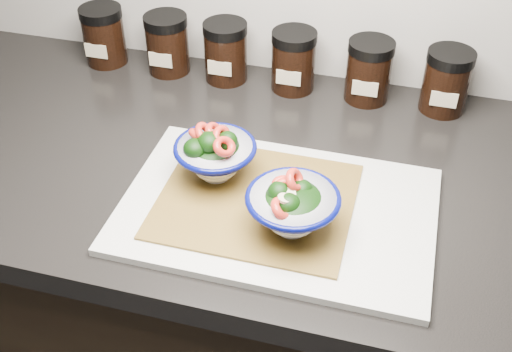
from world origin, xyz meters
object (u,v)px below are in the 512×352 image
(cutting_board, at_px, (277,210))
(spice_jar_f, at_px, (446,81))
(spice_jar_a, at_px, (104,35))
(spice_jar_c, at_px, (226,52))
(spice_jar_b, at_px, (167,44))
(spice_jar_e, at_px, (369,71))
(bowl_left, at_px, (215,155))
(bowl_right, at_px, (292,207))
(spice_jar_d, at_px, (293,61))

(cutting_board, bearing_deg, spice_jar_f, 57.94)
(spice_jar_a, bearing_deg, spice_jar_f, 0.00)
(spice_jar_c, bearing_deg, spice_jar_f, 0.00)
(cutting_board, distance_m, spice_jar_c, 0.39)
(spice_jar_b, relative_size, spice_jar_e, 1.00)
(bowl_left, distance_m, spice_jar_a, 0.45)
(bowl_right, relative_size, spice_jar_f, 1.15)
(bowl_right, relative_size, spice_jar_a, 1.15)
(spice_jar_d, bearing_deg, spice_jar_c, 180.00)
(spice_jar_a, relative_size, spice_jar_b, 1.00)
(spice_jar_c, bearing_deg, bowl_left, -75.55)
(bowl_right, xyz_separation_m, spice_jar_d, (-0.08, 0.39, 0.00))
(spice_jar_e, relative_size, spice_jar_f, 1.00)
(spice_jar_a, distance_m, spice_jar_e, 0.51)
(cutting_board, relative_size, spice_jar_a, 3.98)
(cutting_board, xyz_separation_m, spice_jar_f, (0.22, 0.34, 0.05))
(spice_jar_c, relative_size, spice_jar_d, 1.00)
(spice_jar_b, xyz_separation_m, spice_jar_c, (0.12, 0.00, 0.00))
(bowl_left, distance_m, spice_jar_d, 0.31)
(cutting_board, distance_m, spice_jar_a, 0.56)
(bowl_left, height_order, spice_jar_a, spice_jar_a)
(spice_jar_d, xyz_separation_m, spice_jar_e, (0.14, 0.00, 0.00))
(bowl_left, relative_size, bowl_right, 0.96)
(cutting_board, bearing_deg, bowl_left, 158.94)
(cutting_board, distance_m, bowl_right, 0.07)
(spice_jar_b, height_order, spice_jar_f, same)
(bowl_left, bearing_deg, spice_jar_a, 137.03)
(spice_jar_d, bearing_deg, spice_jar_a, 180.00)
(spice_jar_c, xyz_separation_m, spice_jar_d, (0.13, 0.00, 0.00))
(spice_jar_a, bearing_deg, bowl_left, -42.97)
(cutting_board, height_order, spice_jar_f, spice_jar_f)
(bowl_left, xyz_separation_m, spice_jar_a, (-0.33, 0.30, 0.00))
(spice_jar_f, bearing_deg, bowl_left, -136.71)
(spice_jar_c, xyz_separation_m, spice_jar_f, (0.40, 0.00, 0.00))
(spice_jar_b, xyz_separation_m, spice_jar_d, (0.25, 0.00, 0.00))
(spice_jar_f, bearing_deg, bowl_right, -115.83)
(spice_jar_a, bearing_deg, spice_jar_c, 0.00)
(cutting_board, relative_size, spice_jar_b, 3.98)
(spice_jar_a, bearing_deg, bowl_right, -39.85)
(bowl_left, relative_size, spice_jar_e, 1.10)
(bowl_left, distance_m, bowl_right, 0.16)
(bowl_right, bearing_deg, spice_jar_a, 140.15)
(cutting_board, bearing_deg, bowl_right, -54.19)
(spice_jar_b, bearing_deg, spice_jar_d, 0.00)
(spice_jar_b, relative_size, spice_jar_c, 1.00)
(spice_jar_a, height_order, spice_jar_c, same)
(spice_jar_c, height_order, spice_jar_f, same)
(spice_jar_b, distance_m, spice_jar_c, 0.12)
(bowl_left, xyz_separation_m, spice_jar_d, (0.05, 0.30, 0.00))
(bowl_right, height_order, spice_jar_c, spice_jar_c)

